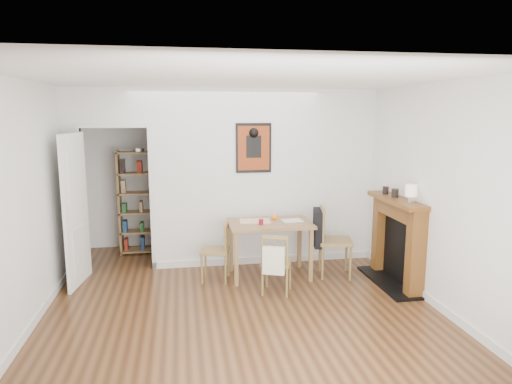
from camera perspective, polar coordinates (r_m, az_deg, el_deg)
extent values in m
plane|color=brown|center=(5.70, -2.16, -13.40)|extent=(5.20, 5.20, 0.00)
plane|color=silver|center=(7.88, -4.65, 2.88)|extent=(4.50, 0.00, 4.50)
plane|color=silver|center=(2.84, 4.49, -9.66)|extent=(4.50, 0.00, 4.50)
plane|color=silver|center=(5.52, -26.11, -1.08)|extent=(0.00, 5.20, 5.20)
plane|color=silver|center=(6.03, 19.46, 0.21)|extent=(0.00, 5.20, 5.20)
plane|color=white|center=(5.25, -2.35, 13.66)|extent=(5.20, 5.20, 0.00)
cube|color=silver|center=(6.78, 1.07, 1.78)|extent=(3.35, 0.10, 2.60)
cube|color=silver|center=(6.83, -21.81, 1.13)|extent=(0.25, 0.10, 2.60)
cube|color=silver|center=(6.66, -17.47, 10.04)|extent=(0.90, 0.10, 0.55)
cube|color=silver|center=(6.85, -20.89, -1.12)|extent=(0.06, 0.14, 2.05)
cube|color=silver|center=(6.72, -12.85, -0.91)|extent=(0.06, 0.14, 2.05)
cube|color=silver|center=(7.01, 1.13, -8.46)|extent=(3.35, 0.02, 0.10)
cube|color=silver|center=(5.34, -26.83, -15.61)|extent=(0.02, 4.00, 0.10)
cube|color=silver|center=(5.86, 21.55, -12.91)|extent=(0.02, 4.00, 0.10)
cube|color=white|center=(6.40, -21.60, -2.12)|extent=(0.15, 0.80, 2.00)
cube|color=black|center=(6.64, -0.31, 5.51)|extent=(0.52, 0.02, 0.72)
cube|color=maroon|center=(6.63, -0.29, 5.51)|extent=(0.46, 0.00, 0.64)
cube|color=olive|center=(6.28, 1.74, -3.97)|extent=(1.13, 0.72, 0.04)
cube|color=olive|center=(6.02, -2.49, -8.40)|extent=(0.05, 0.05, 0.73)
cube|color=olive|center=(6.22, 6.87, -7.87)|extent=(0.05, 0.05, 0.73)
cube|color=olive|center=(6.59, -3.13, -6.79)|extent=(0.05, 0.05, 0.73)
cube|color=olive|center=(6.77, 5.45, -6.37)|extent=(0.05, 0.05, 0.73)
cube|color=black|center=(6.38, 7.65, -4.44)|extent=(0.19, 0.41, 0.51)
cube|color=beige|center=(5.59, 2.27, -8.49)|extent=(0.28, 0.18, 0.34)
cube|color=olive|center=(7.62, -16.68, -1.28)|extent=(0.04, 0.28, 1.67)
cube|color=olive|center=(7.56, -11.64, -1.15)|extent=(0.04, 0.28, 1.67)
cube|color=olive|center=(7.77, -13.92, -7.02)|extent=(0.70, 0.28, 0.03)
cube|color=olive|center=(7.62, -14.12, -2.45)|extent=(0.70, 0.28, 0.03)
cube|color=olive|center=(7.48, -14.42, 4.83)|extent=(0.70, 0.28, 0.03)
cube|color=maroon|center=(7.58, -14.17, -1.21)|extent=(0.62, 0.23, 0.23)
cube|color=brown|center=(5.94, 19.34, -7.35)|extent=(0.20, 0.16, 1.10)
cube|color=brown|center=(6.79, 15.33, -5.02)|extent=(0.20, 0.16, 1.10)
cube|color=brown|center=(6.22, 17.22, -0.98)|extent=(0.30, 1.21, 0.06)
cube|color=brown|center=(6.26, 17.40, -2.14)|extent=(0.20, 0.85, 0.20)
cube|color=black|center=(6.41, 17.63, -6.93)|extent=(0.08, 0.81, 0.88)
cube|color=black|center=(6.50, 16.47, -10.70)|extent=(0.45, 1.25, 0.03)
cylinder|color=maroon|center=(6.11, 0.63, -3.76)|extent=(0.06, 0.06, 0.08)
sphere|color=orange|center=(6.40, 2.35, -3.14)|extent=(0.08, 0.08, 0.08)
cube|color=#F0E5C5|center=(6.33, -0.13, -3.64)|extent=(0.45, 0.36, 0.00)
cube|color=silver|center=(6.36, 4.51, -3.57)|extent=(0.29, 0.22, 0.01)
cylinder|color=silver|center=(5.91, 18.77, -0.90)|extent=(0.07, 0.07, 0.08)
cylinder|color=beige|center=(5.89, 18.83, 0.19)|extent=(0.15, 0.15, 0.15)
cylinder|color=black|center=(6.25, 16.98, -0.12)|extent=(0.09, 0.09, 0.11)
cylinder|color=black|center=(6.46, 15.89, 0.22)|extent=(0.08, 0.08, 0.10)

